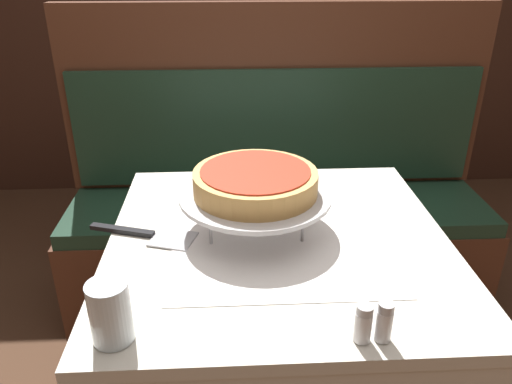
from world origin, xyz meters
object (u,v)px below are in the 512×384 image
(dining_table_rear, at_px, (232,111))
(condiment_caddy, at_px, (237,78))
(pizza_server, at_px, (146,234))
(dining_table_front, at_px, (278,271))
(water_glass_near, at_px, (110,312))
(salt_shaker, at_px, (363,323))
(pizza_pan_stand, at_px, (255,196))
(deep_dish_pizza, at_px, (255,181))
(pepper_shaker, at_px, (384,322))
(booth_bench, at_px, (277,226))

(dining_table_rear, bearing_deg, condiment_caddy, 68.83)
(pizza_server, distance_m, condiment_caddy, 1.57)
(dining_table_front, bearing_deg, condiment_caddy, 92.82)
(water_glass_near, xyz_separation_m, salt_shaker, (0.46, -0.03, -0.02))
(pizza_pan_stand, bearing_deg, dining_table_rear, 91.88)
(deep_dish_pizza, xyz_separation_m, pizza_server, (-0.28, -0.02, -0.13))
(pizza_pan_stand, relative_size, pizza_server, 1.36)
(water_glass_near, distance_m, salt_shaker, 0.46)
(condiment_caddy, bearing_deg, pepper_shaker, -83.13)
(deep_dish_pizza, distance_m, pizza_server, 0.31)
(pizza_pan_stand, height_order, salt_shaker, pizza_pan_stand)
(pizza_server, distance_m, salt_shaker, 0.60)
(dining_table_rear, height_order, water_glass_near, water_glass_near)
(pizza_pan_stand, height_order, deep_dish_pizza, deep_dish_pizza)
(booth_bench, bearing_deg, pizza_pan_stand, -100.11)
(pizza_server, bearing_deg, deep_dish_pizza, 3.72)
(deep_dish_pizza, relative_size, salt_shaker, 3.96)
(pizza_server, xyz_separation_m, condiment_caddy, (0.26, 1.55, 0.03))
(dining_table_front, height_order, condiment_caddy, condiment_caddy)
(salt_shaker, bearing_deg, condiment_caddy, 95.75)
(deep_dish_pizza, bearing_deg, pizza_server, -176.28)
(water_glass_near, bearing_deg, dining_table_front, 45.52)
(pepper_shaker, bearing_deg, water_glass_near, 176.78)
(pizza_server, distance_m, water_glass_near, 0.37)
(dining_table_front, xyz_separation_m, condiment_caddy, (-0.08, 1.57, 0.14))
(deep_dish_pizza, relative_size, water_glass_near, 2.53)
(dining_table_front, bearing_deg, water_glass_near, -134.48)
(pepper_shaker, distance_m, condiment_caddy, 1.96)
(dining_table_front, xyz_separation_m, pizza_pan_stand, (-0.06, 0.04, 0.20))
(pizza_pan_stand, bearing_deg, condiment_caddy, 90.77)
(pizza_server, bearing_deg, dining_table_rear, 81.15)
(dining_table_rear, relative_size, condiment_caddy, 4.95)
(booth_bench, relative_size, pizza_pan_stand, 4.51)
(water_glass_near, distance_m, condiment_caddy, 1.94)
(dining_table_rear, bearing_deg, pizza_server, -98.85)
(pizza_server, xyz_separation_m, water_glass_near, (-0.00, -0.37, 0.06))
(dining_table_rear, height_order, booth_bench, booth_bench)
(booth_bench, bearing_deg, dining_table_front, -95.41)
(pizza_server, bearing_deg, dining_table_front, -4.10)
(booth_bench, xyz_separation_m, pizza_pan_stand, (-0.13, -0.73, 0.51))
(deep_dish_pizza, bearing_deg, pizza_pan_stand, 0.00)
(pepper_shaker, bearing_deg, dining_table_front, 112.79)
(booth_bench, height_order, deep_dish_pizza, booth_bench)
(dining_table_front, bearing_deg, booth_bench, 84.59)
(pizza_server, height_order, pepper_shaker, pepper_shaker)
(dining_table_front, distance_m, deep_dish_pizza, 0.25)
(dining_table_rear, height_order, pizza_server, pizza_server)
(pepper_shaker, bearing_deg, dining_table_rear, 97.95)
(water_glass_near, bearing_deg, dining_table_rear, 82.76)
(booth_bench, xyz_separation_m, condiment_caddy, (-0.15, 0.80, 0.45))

